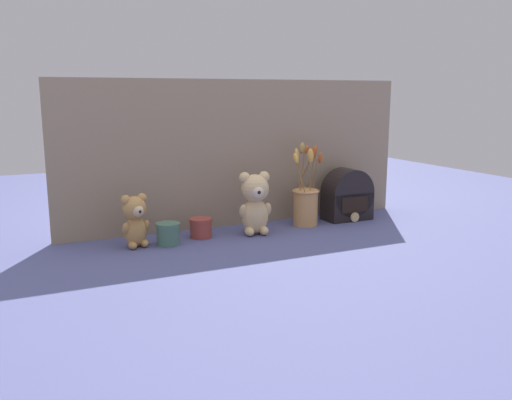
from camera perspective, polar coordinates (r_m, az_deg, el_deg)
The scene contains 8 objects.
ground_plane at distance 2.04m, azimuth 0.24°, elevation -3.53°, with size 4.00×4.00×0.00m, color #4C5184.
backdrop_wall at distance 2.14m, azimuth -1.68°, elevation 4.93°, with size 1.44×0.02×0.57m.
teddy_bear_large at distance 2.01m, azimuth -0.13°, elevation -0.19°, with size 0.13×0.12×0.23m.
teddy_bear_medium at distance 1.89m, azimuth -12.61°, elevation -2.03°, with size 0.10×0.09×0.18m.
flower_vase at distance 2.16m, azimuth 5.26°, elevation -0.12°, with size 0.15×0.15×0.33m.
vintage_radio at distance 2.28m, azimuth 9.59°, elevation 0.30°, with size 0.20×0.12×0.21m.
decorative_tin_tall at distance 1.99m, azimuth -5.83°, elevation -2.92°, with size 0.08×0.08×0.07m.
decorative_tin_short at distance 1.90m, azimuth -9.23°, elevation -3.53°, with size 0.08×0.08×0.08m.
Camera 1 is at (-0.84, -1.79, 0.52)m, focal length 38.00 mm.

